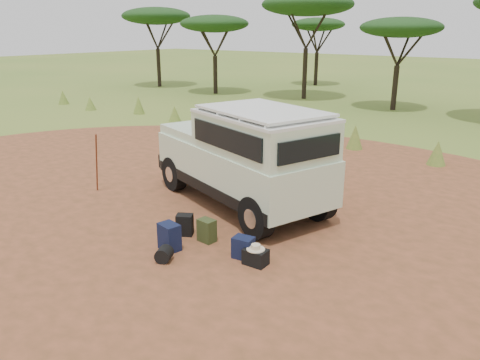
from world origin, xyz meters
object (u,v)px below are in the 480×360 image
Objects in this scene: backpack_black at (185,225)px; backpack_navy at (169,237)px; backpack_olive at (207,231)px; hard_case at (256,257)px; walking_staff at (97,163)px; duffel_navy at (243,248)px; safari_vehicle at (244,158)px.

backpack_navy is (0.25, -0.69, 0.04)m from backpack_black.
backpack_black is 0.84× the size of backpack_navy.
backpack_olive reaches higher than hard_case.
walking_staff reaches higher than backpack_olive.
backpack_black reaches higher than duffel_navy.
walking_staff is at bearing 139.98° from backpack_black.
safari_vehicle reaches higher than backpack_navy.
backpack_olive reaches higher than duffel_navy.
safari_vehicle is 12.58× the size of hard_case.
hard_case is at bearing 28.58° from backpack_navy.
backpack_olive is at bearing 168.64° from hard_case.
backpack_olive is at bearing -26.75° from backpack_black.
safari_vehicle reaches higher than walking_staff.
duffel_navy reaches higher than hard_case.
walking_staff reaches higher than hard_case.
backpack_black is (3.72, -0.58, -0.59)m from walking_staff.
safari_vehicle is at bearing 118.17° from duffel_navy.
safari_vehicle is 2.99m from duffel_navy.
backpack_olive is 1.13× the size of duffel_navy.
hard_case is at bearing -30.97° from safari_vehicle.
backpack_black is 1.09× the size of duffel_navy.
safari_vehicle is 3.26m from hard_case.
hard_case is (1.96, -0.15, -0.08)m from backpack_black.
safari_vehicle is 12.76× the size of duffel_navy.
duffel_navy is (1.62, -0.08, -0.02)m from backpack_black.
safari_vehicle is 3.04m from backpack_navy.
safari_vehicle reaches higher than duffel_navy.
walking_staff is at bearing 164.72° from duffel_navy.
walking_staff is 3.61× the size of backpack_black.
hard_case is (2.02, -2.34, -1.05)m from safari_vehicle.
backpack_navy is at bearing -109.75° from backpack_olive.
backpack_navy reaches higher than hard_case.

